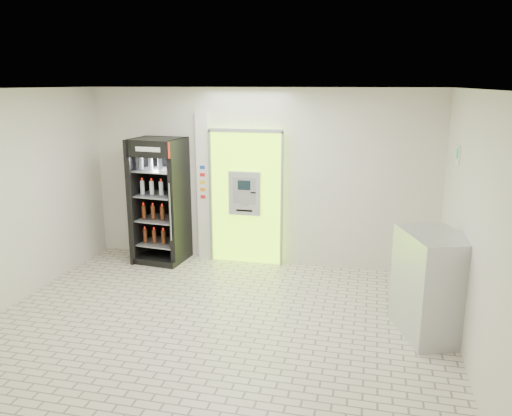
% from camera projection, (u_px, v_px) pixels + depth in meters
% --- Properties ---
extents(ground, '(6.00, 6.00, 0.00)m').
position_uv_depth(ground, '(216.00, 324.00, 6.53)').
color(ground, beige).
rests_on(ground, ground).
extents(room_shell, '(6.00, 6.00, 6.00)m').
position_uv_depth(room_shell, '(214.00, 186.00, 6.08)').
color(room_shell, beige).
rests_on(room_shell, ground).
extents(atm_assembly, '(1.30, 0.24, 2.33)m').
position_uv_depth(atm_assembly, '(246.00, 196.00, 8.57)').
color(atm_assembly, '#95E710').
rests_on(atm_assembly, ground).
extents(pillar, '(0.22, 0.11, 2.60)m').
position_uv_depth(pillar, '(204.00, 187.00, 8.74)').
color(pillar, silver).
rests_on(pillar, ground).
extents(beverage_cooler, '(0.88, 0.81, 2.16)m').
position_uv_depth(beverage_cooler, '(160.00, 203.00, 8.66)').
color(beverage_cooler, black).
rests_on(beverage_cooler, ground).
extents(steel_cabinet, '(0.96, 1.14, 1.31)m').
position_uv_depth(steel_cabinet, '(431.00, 285.00, 6.13)').
color(steel_cabinet, '#B5B8BD').
rests_on(steel_cabinet, ground).
extents(exit_sign, '(0.02, 0.22, 0.26)m').
position_uv_depth(exit_sign, '(458.00, 156.00, 6.67)').
color(exit_sign, white).
rests_on(exit_sign, room_shell).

